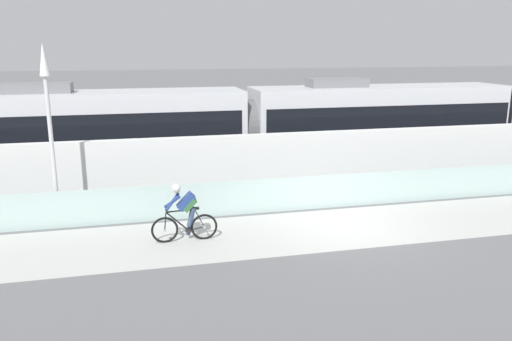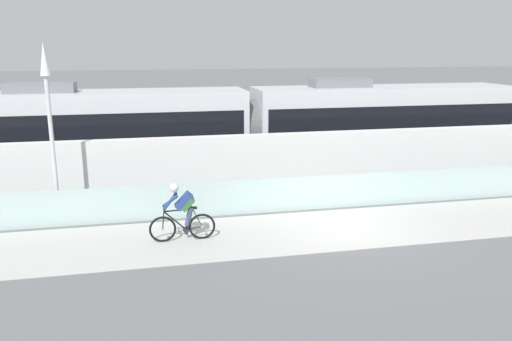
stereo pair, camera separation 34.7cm
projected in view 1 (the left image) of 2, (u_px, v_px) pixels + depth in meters
The scene contains 9 objects.
ground_plane at pixel (346, 227), 14.78m from camera, with size 200.00×200.00×0.00m, color slate.
bike_path_deck at pixel (346, 227), 14.78m from camera, with size 32.00×3.20×0.01m, color beige.
glass_parapet at pixel (324, 192), 16.40m from camera, with size 32.00×0.05×1.09m, color #ADC6C1.
concrete_barrier_wall at pixel (306, 163), 17.97m from camera, with size 32.00×0.36×2.18m, color silver.
tram_rail_near at pixel (286, 176), 20.57m from camera, with size 32.00×0.08×0.01m, color #595654.
tram_rail_far at pixel (276, 168), 21.93m from camera, with size 32.00×0.08×0.01m, color #595654.
tram at pixel (247, 128), 20.48m from camera, with size 22.56×2.54×3.81m.
cyclist_on_bike at pixel (184, 213), 13.55m from camera, with size 1.77×0.58×1.61m.
lamp_post_antenna at pixel (49, 113), 14.21m from camera, with size 0.28×0.28×5.20m.
Camera 1 is at (-5.76, -12.98, 5.13)m, focal length 35.87 mm.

